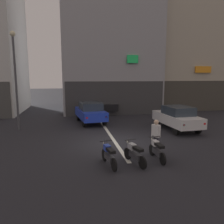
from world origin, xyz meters
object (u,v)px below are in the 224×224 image
Objects in this scene: car_blue_crossing_near at (90,112)px; motorcycle_silver_row_left_mid at (134,153)px; motorcycle_white_row_centre at (157,150)px; car_white_parked_kerbside at (177,117)px; street_lamp at (15,71)px; person_by_motorcycles at (156,137)px; car_black_down_street at (105,104)px; motorcycle_blue_row_leftmost at (109,155)px.

motorcycle_silver_row_left_mid is (1.07, -8.58, -0.43)m from car_blue_crossing_near.
car_white_parked_kerbside is at bearing 55.12° from motorcycle_white_row_centre.
street_lamp is 10.19m from person_by_motorcycles.
street_lamp reaches higher than car_blue_crossing_near.
car_black_down_street is at bearing 92.13° from person_by_motorcycles.
car_blue_crossing_near reaches higher than motorcycle_blue_row_leftmost.
motorcycle_white_row_centre is at bearing -124.88° from car_white_parked_kerbside.
person_by_motorcycles is (0.18, 0.62, 0.40)m from motorcycle_white_row_centre.
car_white_parked_kerbside is 2.58× the size of motorcycle_silver_row_left_mid.
motorcycle_blue_row_leftmost is (-1.91, -13.26, -0.43)m from car_black_down_street.
motorcycle_white_row_centre is (7.20, -6.91, -3.54)m from street_lamp.
person_by_motorcycles is (2.34, -7.71, -0.03)m from car_blue_crossing_near.
motorcycle_silver_row_left_mid is 1.59m from person_by_motorcycles.
car_white_parked_kerbside is 1.01× the size of car_black_down_street.
person_by_motorcycles reaches higher than motorcycle_white_row_centre.
car_black_down_street is 9.74m from street_lamp.
motorcycle_white_row_centre is 1.00× the size of person_by_motorcycles.
car_white_parked_kerbside is 6.94m from motorcycle_silver_row_left_mid.
street_lamp is at bearing 136.16° from motorcycle_white_row_centre.
motorcycle_blue_row_leftmost and motorcycle_white_row_centre have the same top height.
car_black_down_street is 12.41m from person_by_motorcycles.
car_black_down_street is 2.50× the size of person_by_motorcycles.
motorcycle_white_row_centre is (0.28, -13.02, -0.43)m from car_black_down_street.
car_black_down_street is 2.50× the size of motorcycle_white_row_centre.
motorcycle_blue_row_leftmost is 0.99× the size of person_by_motorcycles.
motorcycle_blue_row_leftmost is (-0.02, -8.57, -0.43)m from car_blue_crossing_near.
motorcycle_blue_row_leftmost is at bearing -173.86° from motorcycle_white_row_centre.
street_lamp is at bearing -164.21° from car_blue_crossing_near.
car_blue_crossing_near is 2.57× the size of motorcycle_white_row_centre.
car_blue_crossing_near reaches higher than motorcycle_silver_row_left_mid.
car_white_parked_kerbside reaches higher than motorcycle_white_row_centre.
street_lamp is 3.91× the size of person_by_motorcycles.
motorcycle_white_row_centre is 0.76m from person_by_motorcycles.
street_lamp is 9.42m from motorcycle_blue_row_leftmost.
street_lamp is (-6.92, -6.11, 3.11)m from car_black_down_street.
person_by_motorcycles is (2.37, 0.86, 0.40)m from motorcycle_blue_row_leftmost.
car_white_parked_kerbside is at bearing -10.30° from street_lamp.
motorcycle_blue_row_leftmost is 2.20m from motorcycle_white_row_centre.
street_lamp reaches higher than car_white_parked_kerbside.
car_white_parked_kerbside is 8.88m from car_black_down_street.
car_blue_crossing_near is at bearing -111.89° from car_black_down_street.
car_blue_crossing_near is 2.58× the size of person_by_motorcycles.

